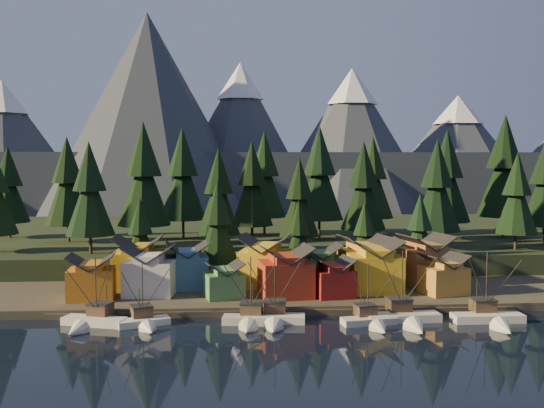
{
  "coord_description": "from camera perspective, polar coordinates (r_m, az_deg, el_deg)",
  "views": [
    {
      "loc": [
        -8.9,
        -86.12,
        26.27
      ],
      "look_at": [
        -1.29,
        30.0,
        18.03
      ],
      "focal_mm": 40.0,
      "sensor_mm": 36.0,
      "label": 1
    }
  ],
  "objects": [
    {
      "name": "ground",
      "position": [
        90.48,
        2.11,
        -12.83
      ],
      "size": [
        500.0,
        500.0,
        0.0
      ],
      "primitive_type": "plane",
      "color": "black",
      "rests_on": "ground"
    },
    {
      "name": "shore_strip",
      "position": [
        128.99,
        0.28,
        -7.36
      ],
      "size": [
        400.0,
        50.0,
        1.5
      ],
      "primitive_type": "cube",
      "color": "#3A342A",
      "rests_on": "ground"
    },
    {
      "name": "hillside",
      "position": [
        177.88,
        -0.85,
        -3.47
      ],
      "size": [
        420.0,
        100.0,
        6.0
      ],
      "primitive_type": "cube",
      "color": "black",
      "rests_on": "ground"
    },
    {
      "name": "dock",
      "position": [
        106.18,
        1.19,
        -10.0
      ],
      "size": [
        80.0,
        4.0,
        1.0
      ],
      "primitive_type": "cube",
      "color": "#4F4539",
      "rests_on": "ground"
    },
    {
      "name": "mountain_ridge",
      "position": [
        299.75,
        -2.86,
        4.0
      ],
      "size": [
        560.0,
        190.0,
        90.0
      ],
      "color": "#404652",
      "rests_on": "ground"
    },
    {
      "name": "boat_0",
      "position": [
        101.73,
        -16.73,
        -9.79
      ],
      "size": [
        11.07,
        11.53,
        11.94
      ],
      "rotation": [
        0.0,
        0.0,
        -0.31
      ],
      "color": "silver",
      "rests_on": "ground"
    },
    {
      "name": "boat_1",
      "position": [
        99.53,
        -11.9,
        -10.03
      ],
      "size": [
        8.92,
        9.5,
        10.99
      ],
      "rotation": [
        0.0,
        0.0,
        0.35
      ],
      "color": "white",
      "rests_on": "ground"
    },
    {
      "name": "boat_2",
      "position": [
        98.39,
        -2.1,
        -9.97
      ],
      "size": [
        9.55,
        10.19,
        12.08
      ],
      "rotation": [
        0.0,
        0.0,
        -0.13
      ],
      "color": "beige",
      "rests_on": "ground"
    },
    {
      "name": "boat_3",
      "position": [
        98.94,
        0.22,
        -9.91
      ],
      "size": [
        10.39,
        11.13,
        12.35
      ],
      "rotation": [
        0.0,
        0.0,
        -0.1
      ],
      "color": "silver",
      "rests_on": "ground"
    },
    {
      "name": "boat_4",
      "position": [
        99.35,
        9.35,
        -10.08
      ],
      "size": [
        9.46,
        10.02,
        10.94
      ],
      "rotation": [
        0.0,
        0.0,
        0.17
      ],
      "color": "beige",
      "rests_on": "ground"
    },
    {
      "name": "boat_5",
      "position": [
        101.73,
        12.52,
        -9.67
      ],
      "size": [
        12.59,
        13.59,
        12.92
      ],
      "rotation": [
        0.0,
        0.0,
        0.06
      ],
      "color": "silver",
      "rests_on": "ground"
    },
    {
      "name": "boat_6",
      "position": [
        105.38,
        19.95,
        -9.34
      ],
      "size": [
        11.85,
        12.9,
        12.7
      ],
      "rotation": [
        0.0,
        0.0,
        0.0
      ],
      "color": "silver",
      "rests_on": "ground"
    },
    {
      "name": "house_front_0",
      "position": [
        114.33,
        -16.63,
        -6.48
      ],
      "size": [
        8.63,
        8.23,
        8.0
      ],
      "rotation": [
        0.0,
        0.0,
        0.09
      ],
      "color": "#BF6E1B",
      "rests_on": "shore_strip"
    },
    {
      "name": "house_front_1",
      "position": [
        114.98,
        -11.43,
        -6.01
      ],
      "size": [
        9.59,
        9.26,
        9.2
      ],
      "rotation": [
        0.0,
        0.0,
        -0.08
      ],
      "color": "beige",
      "rests_on": "shore_strip"
    },
    {
      "name": "house_front_2",
      "position": [
        111.21,
        -4.54,
        -7.03
      ],
      "size": [
        7.97,
        8.01,
        6.5
      ],
      "rotation": [
        0.0,
        0.0,
        0.23
      ],
      "color": "#498448",
      "rests_on": "shore_strip"
    },
    {
      "name": "house_front_3",
      "position": [
        111.35,
        1.3,
        -6.24
      ],
      "size": [
        10.23,
        9.86,
        9.3
      ],
      "rotation": [
        0.0,
        0.0,
        0.14
      ],
      "color": "#9E2D18",
      "rests_on": "shore_strip"
    },
    {
      "name": "house_front_4",
      "position": [
        112.44,
        5.75,
        -6.76
      ],
      "size": [
        8.11,
        8.56,
        7.07
      ],
      "rotation": [
        0.0,
        0.0,
        0.18
      ],
      "color": "maroon",
      "rests_on": "shore_strip"
    },
    {
      "name": "house_front_5",
      "position": [
        116.69,
        9.66,
        -5.63
      ],
      "size": [
        9.62,
        8.76,
        10.03
      ],
      "rotation": [
        0.0,
        0.0,
        -0.01
      ],
      "color": "gold",
      "rests_on": "shore_strip"
    },
    {
      "name": "house_front_6",
      "position": [
        118.2,
        15.84,
        -6.27
      ],
      "size": [
        8.93,
        8.64,
        7.44
      ],
      "rotation": [
        0.0,
        0.0,
        0.25
      ],
      "color": "#C18531",
      "rests_on": "shore_strip"
    },
    {
      "name": "house_back_0",
      "position": [
        121.7,
        -12.48,
        -5.25
      ],
      "size": [
        9.3,
        8.93,
        10.08
      ],
      "rotation": [
        0.0,
        0.0,
        -0.01
      ],
      "color": "#C1911B",
      "rests_on": "shore_strip"
    },
    {
      "name": "house_back_1",
      "position": [
        119.87,
        -8.0,
        -5.64
      ],
      "size": [
        8.77,
        8.86,
        8.9
      ],
      "rotation": [
        0.0,
        0.0,
        0.11
      ],
      "color": "#3D6790",
      "rests_on": "shore_strip"
    },
    {
      "name": "house_back_2",
      "position": [
        119.92,
        -0.68,
        -5.28
      ],
      "size": [
        11.39,
        10.82,
        10.16
      ],
      "rotation": [
        0.0,
        0.0,
        -0.24
      ],
      "color": "yellow",
      "rests_on": "shore_strip"
    },
    {
      "name": "house_back_3",
      "position": [
        121.84,
        4.54,
        -5.62
      ],
      "size": [
        8.28,
        7.4,
        8.26
      ],
      "rotation": [
        0.0,
        0.0,
        0.02
      ],
      "color": "#3E703C",
      "rests_on": "shore_strip"
    },
    {
      "name": "house_back_4",
      "position": [
        124.8,
        8.66,
        -5.09
      ],
      "size": [
        10.22,
        9.94,
        9.63
      ],
      "rotation": [
        0.0,
        0.0,
        0.18
      ],
      "color": "gold",
      "rests_on": "shore_strip"
    },
    {
      "name": "house_back_5",
      "position": [
        126.01,
        14.24,
        -4.99
      ],
      "size": [
        10.6,
        10.68,
        9.97
      ],
      "rotation": [
        0.0,
        0.0,
        0.22
      ],
      "color": "#9B6237",
      "rests_on": "shore_strip"
    },
    {
      "name": "tree_hill_1",
      "position": [
        159.61,
        -18.68,
        1.76
      ],
      "size": [
        11.37,
        11.37,
        26.48
      ],
      "color": "#332319",
      "rests_on": "hillside"
    },
    {
      "name": "tree_hill_2",
      "position": [
        137.85,
        -16.79,
        1.05
      ],
      "size": [
        10.57,
        10.57,
        24.63
      ],
      "color": "#332319",
      "rests_on": "hillside"
    },
    {
      "name": "tree_hill_3",
      "position": [
        147.69,
        -11.97,
        2.42
      ],
      "size": [
        12.79,
        12.79,
        29.8
      ],
      "color": "#332319",
      "rests_on": "hillside"
    },
    {
      "name": "tree_hill_4",
      "position": [
        161.71,
        -8.4,
        2.49
      ],
      "size": [
        12.56,
        12.56,
        29.25
      ],
      "color": "#332319",
      "rests_on": "hillside"
    },
    {
      "name": "tree_hill_5",
      "position": [
        136.37,
        -5.05,
        0.86
      ],
      "size": [
        10.0,
        10.0,
        23.29
      ],
      "color": "#332319",
      "rests_on": "hillside"
    },
    {
      "name": "tree_hill_6",
      "position": [
        151.34,
        -1.89,
        1.64
      ],
      "size": [
        10.93,
        10.93,
        25.46
      ],
      "color": "#332319",
      "rests_on": "hillside"
    },
    {
      "name": "tree_hill_7",
      "position": [
        135.23,
        2.58,
        0.38
      ],
      "size": [
        9.12,
        9.12,
        21.26
      ],
      "color": "#332319",
      "rests_on": "hillside"
    },
    {
      "name": "tree_hill_8",
      "position": [
        159.83,
        4.49,
        2.57
      ],
      "size": [
        12.71,
        12.71,
        29.6
      ],
      "color": "#332319",
      "rests_on": "hillside"
    },
    {
      "name": "tree_hill_9",
      "position": [
        144.62,
        8.59,
        1.39
      ],
      "size": [
        10.74,
        10.74,
        25.01
      ],
      "color": "#332319",
      "rests_on": "hillside"
    },
    {
      "name": "tree_hill_10",
      "position": [
        170.7,
        9.43,
        2.2
      ],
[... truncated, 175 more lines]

